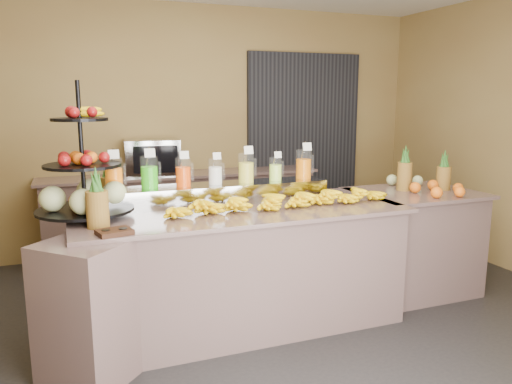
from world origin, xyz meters
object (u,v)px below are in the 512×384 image
fruit_stand (91,183)px  oven_warmer (152,157)px  condiment_caddy (114,232)px  pitcher_tray (216,193)px  banana_heap (280,198)px  right_fruit_pile (430,183)px

fruit_stand → oven_warmer: size_ratio=1.64×
condiment_caddy → oven_warmer: oven_warmer is taller
fruit_stand → oven_warmer: (0.73, 1.81, -0.05)m
pitcher_tray → banana_heap: (0.41, -0.33, -0.01)m
fruit_stand → condiment_caddy: bearing=-63.3°
pitcher_tray → condiment_caddy: (-0.85, -0.69, -0.06)m
pitcher_tray → oven_warmer: bearing=97.5°
banana_heap → pitcher_tray: bearing=141.0°
pitcher_tray → banana_heap: 0.53m
banana_heap → condiment_caddy: size_ratio=8.90×
condiment_caddy → right_fruit_pile: (2.76, 0.44, 0.07)m
condiment_caddy → pitcher_tray: bearing=38.9°
fruit_stand → condiment_caddy: fruit_stand is taller
banana_heap → oven_warmer: (-0.63, 2.00, 0.13)m
right_fruit_pile → oven_warmer: bearing=137.9°
pitcher_tray → oven_warmer: 1.69m
condiment_caddy → oven_warmer: size_ratio=0.35×
pitcher_tray → banana_heap: size_ratio=1.01×
right_fruit_pile → oven_warmer: size_ratio=0.84×
banana_heap → right_fruit_pile: right_fruit_pile is taller
banana_heap → oven_warmer: oven_warmer is taller
condiment_caddy → fruit_stand: bearing=100.0°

